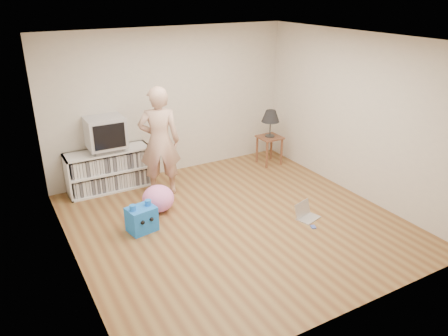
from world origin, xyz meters
TOP-DOWN VIEW (x-y plane):
  - ground at (0.00, 0.00)m, footprint 4.50×4.50m
  - walls at (0.00, 0.00)m, footprint 4.52×4.52m
  - ceiling at (0.00, 0.00)m, footprint 4.50×4.50m
  - media_unit at (-1.26, 2.04)m, footprint 1.40×0.45m
  - dvd_deck at (-1.26, 2.02)m, footprint 0.45×0.35m
  - crt_tv at (-1.26, 2.02)m, footprint 0.60×0.53m
  - side_table at (1.76, 1.65)m, footprint 0.42×0.42m
  - table_lamp at (1.76, 1.65)m, footprint 0.34×0.34m
  - person at (-0.55, 1.44)m, footprint 0.77×0.64m
  - laptop at (0.99, -0.41)m, footprint 0.40×0.35m
  - playing_cards at (0.90, -0.70)m, footprint 0.09×0.11m
  - plush_blue at (-1.27, 0.44)m, footprint 0.43×0.38m
  - plush_pink at (-0.84, 0.88)m, footprint 0.50×0.50m

SIDE VIEW (x-z plane):
  - ground at x=0.00m, z-range 0.00..0.00m
  - playing_cards at x=0.90m, z-range 0.00..0.02m
  - laptop at x=0.99m, z-range -0.05..0.18m
  - plush_blue at x=-1.27m, z-range -0.03..0.41m
  - plush_pink at x=-0.84m, z-range 0.00..0.41m
  - media_unit at x=-1.26m, z-range 0.00..0.70m
  - side_table at x=1.76m, z-range 0.14..0.69m
  - dvd_deck at x=-1.26m, z-range 0.70..0.77m
  - person at x=-0.55m, z-range 0.00..1.81m
  - table_lamp at x=1.76m, z-range 0.68..1.20m
  - crt_tv at x=-1.26m, z-range 0.77..1.27m
  - walls at x=0.00m, z-range 0.00..2.60m
  - ceiling at x=0.00m, z-range 2.60..2.60m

